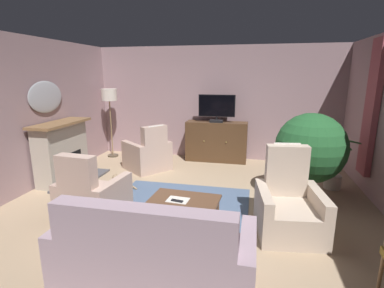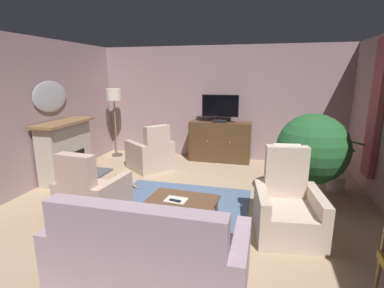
{
  "view_description": "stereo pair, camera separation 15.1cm",
  "coord_description": "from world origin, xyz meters",
  "px_view_note": "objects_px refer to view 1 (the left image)",
  "views": [
    {
      "loc": [
        1.01,
        -4.19,
        2.13
      ],
      "look_at": [
        0.03,
        0.26,
        1.03
      ],
      "focal_mm": 27.4,
      "sensor_mm": 36.0,
      "label": 1
    },
    {
      "loc": [
        1.15,
        -4.16,
        2.13
      ],
      "look_at": [
        0.03,
        0.26,
        1.03
      ],
      "focal_mm": 27.4,
      "sensor_mm": 36.0,
      "label": 2
    }
  ],
  "objects_px": {
    "coffee_table": "(185,202)",
    "armchair_facing_sofa": "(148,155)",
    "television": "(217,108)",
    "cat": "(122,181)",
    "armchair_in_far_corner": "(92,198)",
    "sofa_floral": "(154,258)",
    "tv_remote": "(177,201)",
    "fireplace": "(63,153)",
    "armchair_beside_cabinet": "(289,208)",
    "potted_plant_on_hearth_side": "(333,175)",
    "floor_lamp": "(109,100)",
    "potted_plant_tall_palm_by_window": "(311,149)",
    "folded_newspaper": "(178,200)",
    "wall_mirror_oval": "(46,97)",
    "tv_cabinet": "(216,142)"
  },
  "relations": [
    {
      "from": "coffee_table",
      "to": "armchair_facing_sofa",
      "type": "relative_size",
      "value": 0.85
    },
    {
      "from": "television",
      "to": "cat",
      "type": "height_order",
      "value": "television"
    },
    {
      "from": "coffee_table",
      "to": "armchair_in_far_corner",
      "type": "height_order",
      "value": "armchair_in_far_corner"
    },
    {
      "from": "sofa_floral",
      "to": "tv_remote",
      "type": "bearing_deg",
      "value": 93.69
    },
    {
      "from": "fireplace",
      "to": "armchair_in_far_corner",
      "type": "relative_size",
      "value": 1.33
    },
    {
      "from": "armchair_beside_cabinet",
      "to": "armchair_facing_sofa",
      "type": "bearing_deg",
      "value": 143.02
    },
    {
      "from": "potted_plant_on_hearth_side",
      "to": "floor_lamp",
      "type": "relative_size",
      "value": 0.58
    },
    {
      "from": "coffee_table",
      "to": "potted_plant_tall_palm_by_window",
      "type": "relative_size",
      "value": 0.67
    },
    {
      "from": "potted_plant_on_hearth_side",
      "to": "armchair_beside_cabinet",
      "type": "bearing_deg",
      "value": -118.52
    },
    {
      "from": "armchair_in_far_corner",
      "to": "cat",
      "type": "bearing_deg",
      "value": 97.47
    },
    {
      "from": "fireplace",
      "to": "folded_newspaper",
      "type": "relative_size",
      "value": 4.71
    },
    {
      "from": "floor_lamp",
      "to": "potted_plant_tall_palm_by_window",
      "type": "bearing_deg",
      "value": -21.4
    },
    {
      "from": "television",
      "to": "wall_mirror_oval",
      "type": "bearing_deg",
      "value": -147.44
    },
    {
      "from": "coffee_table",
      "to": "sofa_floral",
      "type": "xyz_separation_m",
      "value": [
        -0.0,
        -1.29,
        -0.03
      ]
    },
    {
      "from": "tv_cabinet",
      "to": "potted_plant_on_hearth_side",
      "type": "xyz_separation_m",
      "value": [
        2.4,
        -1.33,
        -0.21
      ]
    },
    {
      "from": "coffee_table",
      "to": "floor_lamp",
      "type": "xyz_separation_m",
      "value": [
        -2.7,
        3.09,
        1.13
      ]
    },
    {
      "from": "folded_newspaper",
      "to": "coffee_table",
      "type": "bearing_deg",
      "value": 45.15
    },
    {
      "from": "fireplace",
      "to": "coffee_table",
      "type": "distance_m",
      "value": 3.1
    },
    {
      "from": "tv_remote",
      "to": "folded_newspaper",
      "type": "xyz_separation_m",
      "value": [
        -0.0,
        0.05,
        -0.01
      ]
    },
    {
      "from": "potted_plant_tall_palm_by_window",
      "to": "armchair_facing_sofa",
      "type": "bearing_deg",
      "value": 163.51
    },
    {
      "from": "wall_mirror_oval",
      "to": "floor_lamp",
      "type": "bearing_deg",
      "value": 78.6
    },
    {
      "from": "tv_cabinet",
      "to": "potted_plant_on_hearth_side",
      "type": "distance_m",
      "value": 2.76
    },
    {
      "from": "television",
      "to": "sofa_floral",
      "type": "xyz_separation_m",
      "value": [
        -0.01,
        -4.52,
        -1.0
      ]
    },
    {
      "from": "fireplace",
      "to": "armchair_in_far_corner",
      "type": "distance_m",
      "value": 2.01
    },
    {
      "from": "armchair_beside_cabinet",
      "to": "floor_lamp",
      "type": "bearing_deg",
      "value": 144.44
    },
    {
      "from": "potted_plant_tall_palm_by_window",
      "to": "armchair_beside_cabinet",
      "type": "bearing_deg",
      "value": -109.71
    },
    {
      "from": "television",
      "to": "armchair_beside_cabinet",
      "type": "height_order",
      "value": "television"
    },
    {
      "from": "cat",
      "to": "floor_lamp",
      "type": "bearing_deg",
      "value": 121.76
    },
    {
      "from": "tv_cabinet",
      "to": "folded_newspaper",
      "type": "height_order",
      "value": "tv_cabinet"
    },
    {
      "from": "fireplace",
      "to": "armchair_facing_sofa",
      "type": "distance_m",
      "value": 1.76
    },
    {
      "from": "tv_remote",
      "to": "armchair_beside_cabinet",
      "type": "height_order",
      "value": "armchair_beside_cabinet"
    },
    {
      "from": "tv_cabinet",
      "to": "coffee_table",
      "type": "bearing_deg",
      "value": -90.12
    },
    {
      "from": "tv_cabinet",
      "to": "floor_lamp",
      "type": "height_order",
      "value": "floor_lamp"
    },
    {
      "from": "tv_remote",
      "to": "potted_plant_tall_palm_by_window",
      "type": "distance_m",
      "value": 2.45
    },
    {
      "from": "tv_cabinet",
      "to": "sofa_floral",
      "type": "distance_m",
      "value": 4.58
    },
    {
      "from": "coffee_table",
      "to": "floor_lamp",
      "type": "height_order",
      "value": "floor_lamp"
    },
    {
      "from": "tv_remote",
      "to": "floor_lamp",
      "type": "distance_m",
      "value": 4.28
    },
    {
      "from": "tv_cabinet",
      "to": "fireplace",
      "type": "bearing_deg",
      "value": -144.5
    },
    {
      "from": "coffee_table",
      "to": "armchair_beside_cabinet",
      "type": "height_order",
      "value": "armchair_beside_cabinet"
    },
    {
      "from": "armchair_beside_cabinet",
      "to": "television",
      "type": "bearing_deg",
      "value": 114.69
    },
    {
      "from": "potted_plant_tall_palm_by_window",
      "to": "sofa_floral",
      "type": "bearing_deg",
      "value": -125.35
    },
    {
      "from": "potted_plant_on_hearth_side",
      "to": "armchair_facing_sofa",
      "type": "bearing_deg",
      "value": 175.18
    },
    {
      "from": "wall_mirror_oval",
      "to": "armchair_facing_sofa",
      "type": "distance_m",
      "value": 2.37
    },
    {
      "from": "television",
      "to": "floor_lamp",
      "type": "height_order",
      "value": "floor_lamp"
    },
    {
      "from": "coffee_table",
      "to": "potted_plant_on_hearth_side",
      "type": "height_order",
      "value": "potted_plant_on_hearth_side"
    },
    {
      "from": "tv_remote",
      "to": "floor_lamp",
      "type": "bearing_deg",
      "value": -40.16
    },
    {
      "from": "fireplace",
      "to": "armchair_beside_cabinet",
      "type": "xyz_separation_m",
      "value": [
        4.25,
        -1.12,
        -0.23
      ]
    },
    {
      "from": "tv_cabinet",
      "to": "folded_newspaper",
      "type": "xyz_separation_m",
      "value": [
        -0.09,
        -3.35,
        -0.06
      ]
    },
    {
      "from": "tv_remote",
      "to": "folded_newspaper",
      "type": "relative_size",
      "value": 0.57
    },
    {
      "from": "fireplace",
      "to": "floor_lamp",
      "type": "xyz_separation_m",
      "value": [
        0.12,
        1.83,
        0.92
      ]
    }
  ]
}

